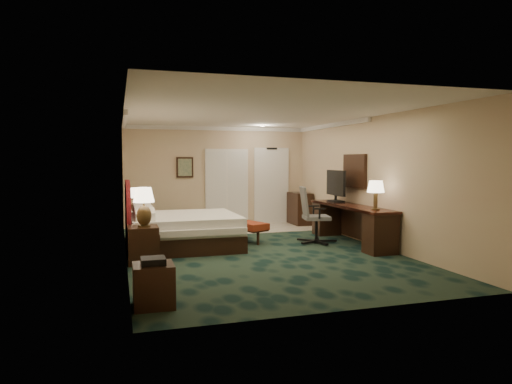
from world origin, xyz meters
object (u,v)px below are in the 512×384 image
object	(u,v)px
tv	(336,186)
nightstand_far	(136,226)
bed	(185,231)
desk	(350,224)
desk_chair	(316,215)
lamp_far	(136,201)
lamp_near	(144,207)
minibar	(300,209)
nightstand_near	(143,245)
bed_bench	(243,231)
side_table	(154,285)

from	to	relation	value
tv	nightstand_far	bearing A→B (deg)	167.77
bed	desk	distance (m)	3.55
tv	desk_chair	distance (m)	1.02
lamp_far	desk	distance (m)	4.80
lamp_near	minibar	size ratio (longest dim) A/B	0.77
desk	nightstand_far	bearing A→B (deg)	156.64
tv	desk_chair	xyz separation A→B (m)	(-0.69, -0.47, -0.58)
nightstand_near	lamp_near	size ratio (longest dim) A/B	0.94
bed	nightstand_near	distance (m)	1.49
lamp_near	bed_bench	size ratio (longest dim) A/B	0.52
nightstand_far	bed_bench	size ratio (longest dim) A/B	0.44
bed	lamp_near	bearing A→B (deg)	-124.67
bed	nightstand_near	xyz separation A→B (m)	(-0.89, -1.20, -0.02)
nightstand_near	minibar	xyz separation A→B (m)	(4.44, 3.63, 0.12)
nightstand_far	desk	distance (m)	4.82
bed	minibar	size ratio (longest dim) A/B	2.41
minibar	desk	bearing A→B (deg)	-90.85
lamp_near	desk_chair	world-z (taller)	lamp_near
tv	desk	bearing A→B (deg)	-84.95
bed	lamp_near	xyz separation A→B (m)	(-0.87, -1.25, 0.64)
nightstand_far	lamp_far	xyz separation A→B (m)	(0.01, -0.06, 0.59)
nightstand_near	bed_bench	world-z (taller)	nightstand_near
bed	side_table	xyz separation A→B (m)	(-0.89, -3.69, -0.08)
bed_bench	desk	size ratio (longest dim) A/B	0.46
minibar	bed_bench	bearing A→B (deg)	-137.02
lamp_near	desk	world-z (taller)	lamp_near
bed	minibar	distance (m)	4.30
nightstand_near	desk	bearing A→B (deg)	8.56
lamp_far	side_table	size ratio (longest dim) A/B	1.14
side_table	bed	bearing A→B (deg)	76.37
nightstand_near	side_table	size ratio (longest dim) A/B	1.22
lamp_far	minibar	world-z (taller)	lamp_far
desk	bed	bearing A→B (deg)	171.29
lamp_far	minibar	distance (m)	4.61
bed_bench	desk_chair	bearing A→B (deg)	-47.90
desk	desk_chair	xyz separation A→B (m)	(-0.71, 0.20, 0.20)
nightstand_far	side_table	xyz separation A→B (m)	(0.02, -5.06, -0.02)
desk_chair	minibar	size ratio (longest dim) A/B	1.38
side_table	minibar	bearing A→B (deg)	54.03
bed	lamp_near	world-z (taller)	lamp_near
nightstand_near	bed_bench	distance (m)	2.74
nightstand_near	nightstand_far	size ratio (longest dim) A/B	1.12
bed	side_table	world-z (taller)	bed
tv	minibar	bearing A→B (deg)	91.86
bed	bed_bench	xyz separation A→B (m)	(1.35, 0.38, -0.12)
nightstand_far	minibar	distance (m)	4.59
lamp_far	minibar	xyz separation A→B (m)	(4.45, 1.12, -0.43)
lamp_far	desk	xyz separation A→B (m)	(4.41, -1.85, -0.46)
lamp_far	desk	size ratio (longest dim) A/B	0.21
nightstand_near	lamp_near	world-z (taller)	lamp_near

